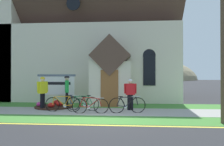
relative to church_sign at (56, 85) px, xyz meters
name	(u,v)px	position (x,y,z in m)	size (l,w,h in m)	color
ground	(107,106)	(2.82, 0.63, -1.22)	(140.00, 140.00, 0.00)	#2B2B2D
sidewalk_slab	(57,111)	(0.54, -1.51, -1.21)	(32.00, 2.30, 0.01)	#99968E
grass_verge	(41,119)	(0.54, -3.52, -1.21)	(32.00, 1.73, 0.01)	#427F33
church_lawn	(69,105)	(0.54, 0.68, -1.21)	(24.00, 2.07, 0.01)	#427F33
curb_paint_stripe	(30,124)	(0.54, -4.54, -1.21)	(28.00, 0.16, 0.01)	yellow
church_building	(83,39)	(0.20, 6.46, 3.72)	(14.44, 11.88, 13.50)	beige
church_sign	(56,85)	(0.00, 0.00, 0.00)	(2.20, 0.13, 1.85)	slate
flower_bed	(53,106)	(-0.03, -0.42, -1.13)	(2.06, 2.06, 0.34)	#382319
bicycle_silver	(90,106)	(2.34, -2.11, -0.84)	(1.73, 0.21, 0.83)	black
bicycle_black	(127,105)	(4.08, -1.81, -0.83)	(1.75, 0.37, 0.82)	black
bicycle_green	(83,103)	(1.80, -1.23, -0.84)	(1.75, 0.41, 0.81)	black
bicycle_orange	(63,104)	(0.91, -1.69, -0.84)	(1.78, 0.09, 0.83)	black
cyclist_in_blue_jersey	(67,89)	(0.80, -0.66, -0.16)	(0.34, 0.76, 1.77)	black
cyclist_in_red_jersey	(43,90)	(-0.33, -1.21, -0.20)	(0.38, 0.64, 1.72)	black
cyclist_in_green_jersey	(130,92)	(4.23, -0.95, -0.29)	(0.64, 0.29, 1.60)	black
utility_pole	(221,3)	(7.65, -3.81, 3.33)	(3.12, 0.28, 8.20)	brown
roadside_conifer	(161,36)	(6.86, 7.19, 3.96)	(3.46, 3.46, 7.89)	#4C3823
distant_hill	(96,80)	(-8.77, 71.16, -1.22)	(73.14, 50.60, 21.28)	#847A5B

